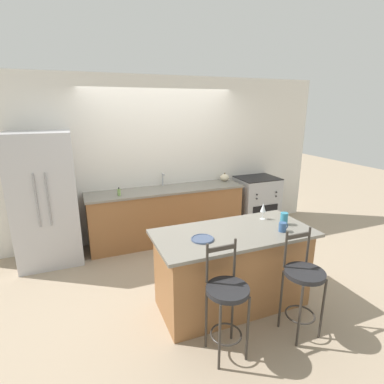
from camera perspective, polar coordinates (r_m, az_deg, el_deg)
The scene contains 15 objects.
ground_plane at distance 4.98m, azimuth -3.49°, elevation -10.49°, with size 18.00×18.00×0.00m, color tan.
wall_back at distance 5.14m, azimuth -6.00°, elevation 6.20°, with size 6.00×0.07×2.70m.
back_counter at distance 5.10m, azimuth -4.81°, elevation -4.24°, with size 2.60×0.62×0.91m.
sink_faucet at distance 5.10m, azimuth -5.57°, elevation 2.68°, with size 0.02×0.13×0.22m.
kitchen_island at distance 3.52m, azimuth 7.73°, elevation -14.20°, with size 1.76×0.84×0.91m.
refrigerator at distance 4.71m, azimuth -26.14°, elevation -1.32°, with size 0.85×0.71×1.90m.
oven_range at distance 5.79m, azimuth 12.10°, elevation -1.87°, with size 0.73×0.63×0.95m.
bar_stool_near at distance 2.84m, azimuth 6.65°, elevation -19.67°, with size 0.38×0.38×1.08m.
bar_stool_far at distance 3.23m, azimuth 20.39°, elevation -15.84°, with size 0.38×0.38×1.08m.
dinner_plate at distance 3.10m, azimuth 2.02°, elevation -8.90°, with size 0.24×0.24×0.02m.
wine_glass at distance 3.69m, azimuth 13.40°, elevation -2.97°, with size 0.07×0.07×0.20m.
coffee_mug at distance 3.42m, azimuth 16.88°, elevation -6.39°, with size 0.12×0.08×0.10m.
tumbler_cup at distance 3.62m, azimuth 17.13°, elevation -4.87°, with size 0.09×0.09×0.14m.
pumpkin_decoration at distance 5.48m, azimuth 6.23°, elevation 2.79°, with size 0.16×0.16×0.15m.
soap_bottle at distance 4.67m, azimuth -13.73°, elevation -0.04°, with size 0.05×0.05×0.13m.
Camera 1 is at (-1.36, -4.24, 2.22)m, focal length 28.00 mm.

